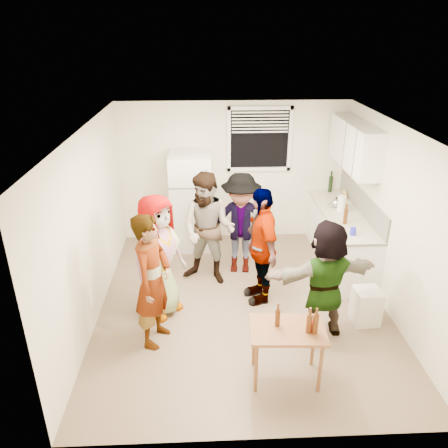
{
  "coord_description": "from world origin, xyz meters",
  "views": [
    {
      "loc": [
        -0.5,
        -5.2,
        3.63
      ],
      "look_at": [
        -0.25,
        0.25,
        1.15
      ],
      "focal_mm": 35.0,
      "sensor_mm": 36.0,
      "label": 1
    }
  ],
  "objects_px": {
    "wine_bottle": "(330,192)",
    "guest_back_right": "(240,270)",
    "serving_table": "(284,377)",
    "guest_orange": "(319,331)",
    "blue_cup": "(353,235)",
    "guest_back_left": "(209,280)",
    "beer_bottle_table": "(277,325)",
    "guest_black": "(259,297)",
    "refrigerator": "(191,201)",
    "trash_bin": "(366,306)",
    "guest_grey": "(162,310)",
    "beer_bottle_counter": "(345,224)",
    "guest_stripe": "(157,339)",
    "kettle": "(336,207)",
    "red_cup": "(310,330)"
  },
  "relations": [
    {
      "from": "wine_bottle",
      "to": "guest_back_right",
      "type": "distance_m",
      "value": 2.26
    },
    {
      "from": "serving_table",
      "to": "guest_orange",
      "type": "relative_size",
      "value": 0.51
    },
    {
      "from": "blue_cup",
      "to": "guest_back_left",
      "type": "distance_m",
      "value": 2.28
    },
    {
      "from": "beer_bottle_table",
      "to": "guest_black",
      "type": "relative_size",
      "value": 0.12
    },
    {
      "from": "refrigerator",
      "to": "beer_bottle_table",
      "type": "relative_size",
      "value": 8.0
    },
    {
      "from": "refrigerator",
      "to": "trash_bin",
      "type": "height_order",
      "value": "refrigerator"
    },
    {
      "from": "wine_bottle",
      "to": "guest_grey",
      "type": "bearing_deg",
      "value": -142.36
    },
    {
      "from": "beer_bottle_counter",
      "to": "refrigerator",
      "type": "bearing_deg",
      "value": 153.85
    },
    {
      "from": "guest_back_right",
      "to": "guest_black",
      "type": "height_order",
      "value": "guest_back_right"
    },
    {
      "from": "wine_bottle",
      "to": "beer_bottle_table",
      "type": "xyz_separation_m",
      "value": [
        -1.5,
        -3.52,
        -0.22
      ]
    },
    {
      "from": "blue_cup",
      "to": "beer_bottle_table",
      "type": "relative_size",
      "value": 0.53
    },
    {
      "from": "guest_grey",
      "to": "guest_orange",
      "type": "height_order",
      "value": "guest_grey"
    },
    {
      "from": "beer_bottle_counter",
      "to": "guest_orange",
      "type": "xyz_separation_m",
      "value": [
        -0.65,
        -1.39,
        -0.9
      ]
    },
    {
      "from": "beer_bottle_counter",
      "to": "guest_back_right",
      "type": "relative_size",
      "value": 0.14
    },
    {
      "from": "guest_stripe",
      "to": "refrigerator",
      "type": "bearing_deg",
      "value": 9.95
    },
    {
      "from": "wine_bottle",
      "to": "serving_table",
      "type": "bearing_deg",
      "value": -111.3
    },
    {
      "from": "guest_stripe",
      "to": "guest_orange",
      "type": "height_order",
      "value": "guest_orange"
    },
    {
      "from": "kettle",
      "to": "guest_grey",
      "type": "bearing_deg",
      "value": -176.44
    },
    {
      "from": "guest_orange",
      "to": "red_cup",
      "type": "bearing_deg",
      "value": 55.73
    },
    {
      "from": "kettle",
      "to": "blue_cup",
      "type": "bearing_deg",
      "value": -117.33
    },
    {
      "from": "trash_bin",
      "to": "guest_back_left",
      "type": "relative_size",
      "value": 0.28
    },
    {
      "from": "wine_bottle",
      "to": "guest_stripe",
      "type": "height_order",
      "value": "wine_bottle"
    },
    {
      "from": "refrigerator",
      "to": "wine_bottle",
      "type": "height_order",
      "value": "refrigerator"
    },
    {
      "from": "kettle",
      "to": "guest_stripe",
      "type": "bearing_deg",
      "value": -167.57
    },
    {
      "from": "guest_black",
      "to": "red_cup",
      "type": "bearing_deg",
      "value": 0.29
    },
    {
      "from": "kettle",
      "to": "guest_back_left",
      "type": "relative_size",
      "value": 0.13
    },
    {
      "from": "beer_bottle_table",
      "to": "guest_back_right",
      "type": "xyz_separation_m",
      "value": [
        -0.21,
        2.35,
        -0.68
      ]
    },
    {
      "from": "guest_grey",
      "to": "guest_back_left",
      "type": "height_order",
      "value": "guest_back_left"
    },
    {
      "from": "guest_stripe",
      "to": "trash_bin",
      "type": "bearing_deg",
      "value": -66.32
    },
    {
      "from": "beer_bottle_counter",
      "to": "guest_orange",
      "type": "relative_size",
      "value": 0.15
    },
    {
      "from": "serving_table",
      "to": "guest_grey",
      "type": "height_order",
      "value": "serving_table"
    },
    {
      "from": "guest_stripe",
      "to": "wine_bottle",
      "type": "bearing_deg",
      "value": -26.84
    },
    {
      "from": "refrigerator",
      "to": "guest_orange",
      "type": "relative_size",
      "value": 1.08
    },
    {
      "from": "kettle",
      "to": "guest_orange",
      "type": "xyz_separation_m",
      "value": [
        -0.7,
        -2.06,
        -0.9
      ]
    },
    {
      "from": "guest_grey",
      "to": "beer_bottle_table",
      "type": "bearing_deg",
      "value": -93.66
    },
    {
      "from": "guest_black",
      "to": "refrigerator",
      "type": "bearing_deg",
      "value": -160.68
    },
    {
      "from": "trash_bin",
      "to": "red_cup",
      "type": "relative_size",
      "value": 4.31
    },
    {
      "from": "trash_bin",
      "to": "guest_grey",
      "type": "relative_size",
      "value": 0.28
    },
    {
      "from": "blue_cup",
      "to": "kettle",
      "type": "bearing_deg",
      "value": 87.25
    },
    {
      "from": "trash_bin",
      "to": "guest_back_right",
      "type": "distance_m",
      "value": 2.14
    },
    {
      "from": "guest_back_left",
      "to": "trash_bin",
      "type": "bearing_deg",
      "value": -8.17
    },
    {
      "from": "wine_bottle",
      "to": "beer_bottle_counter",
      "type": "relative_size",
      "value": 1.21
    },
    {
      "from": "guest_orange",
      "to": "serving_table",
      "type": "bearing_deg",
      "value": 42.77
    },
    {
      "from": "blue_cup",
      "to": "trash_bin",
      "type": "xyz_separation_m",
      "value": [
        0.0,
        -0.82,
        -0.65
      ]
    },
    {
      "from": "serving_table",
      "to": "wine_bottle",
      "type": "bearing_deg",
      "value": 68.7
    },
    {
      "from": "beer_bottle_table",
      "to": "guest_grey",
      "type": "bearing_deg",
      "value": 137.21
    },
    {
      "from": "beer_bottle_table",
      "to": "guest_stripe",
      "type": "bearing_deg",
      "value": 154.24
    },
    {
      "from": "kettle",
      "to": "red_cup",
      "type": "bearing_deg",
      "value": -134.95
    },
    {
      "from": "refrigerator",
      "to": "guest_stripe",
      "type": "height_order",
      "value": "refrigerator"
    },
    {
      "from": "guest_black",
      "to": "kettle",
      "type": "bearing_deg",
      "value": 120.83
    }
  ]
}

